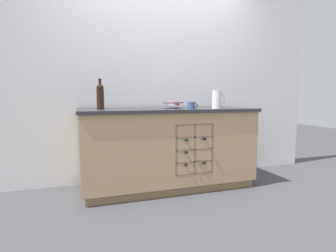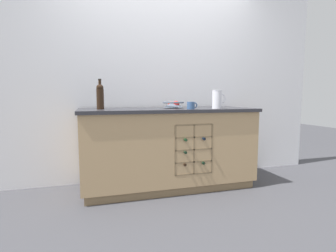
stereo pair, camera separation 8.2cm
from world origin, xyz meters
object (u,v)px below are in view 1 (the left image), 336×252
object	(u,v)px
ceramic_mug	(192,105)
standing_wine_bottle	(100,96)
fruit_bowl	(173,104)
white_pitcher	(217,99)

from	to	relation	value
ceramic_mug	standing_wine_bottle	bearing A→B (deg)	166.04
fruit_bowl	white_pitcher	distance (m)	0.49
fruit_bowl	ceramic_mug	size ratio (longest dim) A/B	2.11
white_pitcher	ceramic_mug	bearing A→B (deg)	-172.26
ceramic_mug	standing_wine_bottle	world-z (taller)	standing_wine_bottle
ceramic_mug	white_pitcher	bearing A→B (deg)	7.74
standing_wine_bottle	fruit_bowl	bearing A→B (deg)	4.29
fruit_bowl	white_pitcher	xyz separation A→B (m)	(0.42, -0.25, 0.06)
white_pitcher	ceramic_mug	world-z (taller)	white_pitcher
fruit_bowl	ceramic_mug	distance (m)	0.31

